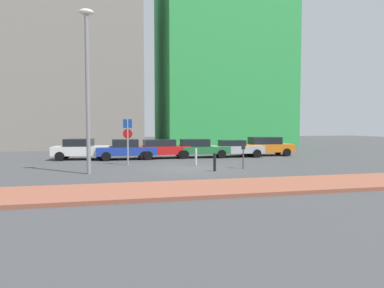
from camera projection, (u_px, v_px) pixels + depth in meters
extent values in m
plane|color=#424244|center=(189.00, 169.00, 18.24)|extent=(120.00, 120.00, 0.00)
cube|color=#93513D|center=(223.00, 187.00, 12.13)|extent=(40.00, 3.07, 0.14)
cube|color=white|center=(83.00, 151.00, 23.33)|extent=(4.21, 2.07, 0.65)
cube|color=black|center=(79.00, 143.00, 23.26)|extent=(2.04, 1.77, 0.54)
cylinder|color=black|center=(104.00, 154.00, 24.43)|extent=(0.65, 0.27, 0.64)
cylinder|color=black|center=(101.00, 156.00, 22.68)|extent=(0.65, 0.27, 0.64)
cylinder|color=black|center=(66.00, 154.00, 24.02)|extent=(0.65, 0.27, 0.64)
cylinder|color=black|center=(60.00, 156.00, 22.27)|extent=(0.65, 0.27, 0.64)
cube|color=#1E389E|center=(127.00, 151.00, 23.40)|extent=(4.33, 1.95, 0.60)
cube|color=black|center=(125.00, 143.00, 23.34)|extent=(1.89, 1.72, 0.55)
cylinder|color=black|center=(145.00, 154.00, 24.66)|extent=(0.65, 0.24, 0.64)
cylinder|color=black|center=(148.00, 156.00, 22.91)|extent=(0.65, 0.24, 0.64)
cylinder|color=black|center=(106.00, 154.00, 23.93)|extent=(0.65, 0.24, 0.64)
cylinder|color=black|center=(106.00, 157.00, 22.18)|extent=(0.65, 0.24, 0.64)
cube|color=red|center=(162.00, 150.00, 24.18)|extent=(4.52, 2.02, 0.62)
cube|color=black|center=(159.00, 143.00, 24.08)|extent=(2.37, 1.74, 0.49)
cylinder|color=black|center=(179.00, 153.00, 25.45)|extent=(0.65, 0.26, 0.64)
cylinder|color=black|center=(185.00, 155.00, 23.79)|extent=(0.65, 0.26, 0.64)
cylinder|color=black|center=(141.00, 154.00, 24.60)|extent=(0.65, 0.26, 0.64)
cylinder|color=black|center=(144.00, 156.00, 22.94)|extent=(0.65, 0.26, 0.64)
cube|color=#237238|center=(200.00, 150.00, 24.81)|extent=(4.53, 1.87, 0.55)
cube|color=black|center=(195.00, 143.00, 24.70)|extent=(2.20, 1.62, 0.56)
cylinder|color=black|center=(216.00, 152.00, 25.89)|extent=(0.65, 0.25, 0.64)
cylinder|color=black|center=(222.00, 154.00, 24.27)|extent=(0.65, 0.25, 0.64)
cylinder|color=black|center=(179.00, 153.00, 25.37)|extent=(0.65, 0.25, 0.64)
cylinder|color=black|center=(182.00, 155.00, 23.75)|extent=(0.65, 0.25, 0.64)
cube|color=#B7BABF|center=(236.00, 149.00, 25.42)|extent=(4.26, 2.14, 0.57)
cube|color=black|center=(232.00, 143.00, 25.34)|extent=(1.99, 1.82, 0.45)
cylinder|color=black|center=(249.00, 152.00, 26.54)|extent=(0.65, 0.27, 0.64)
cylinder|color=black|center=(257.00, 154.00, 24.74)|extent=(0.65, 0.27, 0.64)
cylinder|color=black|center=(216.00, 152.00, 26.14)|extent=(0.65, 0.27, 0.64)
cylinder|color=black|center=(222.00, 154.00, 24.33)|extent=(0.65, 0.27, 0.64)
cube|color=orange|center=(265.00, 148.00, 26.49)|extent=(4.60, 2.06, 0.65)
cube|color=black|center=(265.00, 141.00, 26.46)|extent=(2.53, 1.77, 0.57)
cylinder|color=black|center=(278.00, 151.00, 27.60)|extent=(0.65, 0.27, 0.64)
cylinder|color=black|center=(287.00, 152.00, 25.88)|extent=(0.65, 0.27, 0.64)
cylinder|color=black|center=(244.00, 151.00, 27.15)|extent=(0.65, 0.27, 0.64)
cylinder|color=black|center=(251.00, 153.00, 25.42)|extent=(0.65, 0.27, 0.64)
cylinder|color=gray|center=(128.00, 142.00, 19.84)|extent=(0.10, 0.10, 2.88)
cube|color=#1447B7|center=(128.00, 124.00, 19.78)|extent=(0.54, 0.20, 0.55)
cylinder|color=red|center=(128.00, 134.00, 19.82)|extent=(0.58, 0.20, 0.60)
cylinder|color=#4C4C51|center=(243.00, 159.00, 18.15)|extent=(0.08, 0.08, 1.11)
cube|color=black|center=(243.00, 147.00, 18.11)|extent=(0.18, 0.14, 0.28)
cylinder|color=gray|center=(88.00, 96.00, 15.89)|extent=(0.20, 0.20, 7.86)
ellipsoid|color=silver|center=(86.00, 12.00, 15.68)|extent=(0.70, 0.36, 0.30)
cylinder|color=#B7B7BC|center=(196.00, 157.00, 19.73)|extent=(0.14, 0.14, 1.07)
cylinder|color=black|center=(215.00, 162.00, 17.13)|extent=(0.15, 0.15, 0.96)
cube|color=green|center=(218.00, 39.00, 44.70)|extent=(16.19, 15.81, 29.28)
cube|color=gray|center=(76.00, 52.00, 38.34)|extent=(15.02, 14.16, 22.61)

